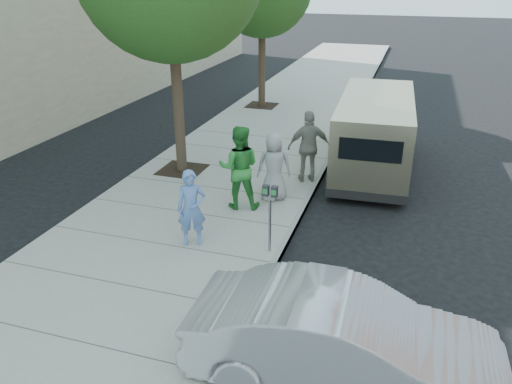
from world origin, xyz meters
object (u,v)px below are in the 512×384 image
person_green_shirt (239,167)px  person_gray_shirt (274,166)px  sedan (344,342)px  person_striped_polo (309,147)px  person_officer (192,208)px  parking_meter (270,204)px  van (374,132)px

person_green_shirt → person_gray_shirt: person_green_shirt is taller
sedan → person_striped_polo: (-1.91, 6.66, 0.39)m
sedan → person_gray_shirt: (-2.46, 5.29, 0.29)m
person_officer → person_green_shirt: size_ratio=0.81×
sedan → person_green_shirt: person_green_shirt is taller
sedan → person_gray_shirt: size_ratio=2.53×
person_officer → person_gray_shirt: person_gray_shirt is taller
person_gray_shirt → person_green_shirt: bearing=25.1°
person_gray_shirt → parking_meter: bearing=83.4°
parking_meter → person_green_shirt: size_ratio=0.72×
van → person_gray_shirt: bearing=-125.9°
person_green_shirt → person_striped_polo: size_ratio=1.04×
parking_meter → person_officer: person_officer is taller
parking_meter → van: 5.70m
parking_meter → van: size_ratio=0.24×
person_officer → parking_meter: bearing=-19.0°
parking_meter → person_striped_polo: person_striped_polo is taller
van → sedan: 8.41m
van → person_gray_shirt: van is taller
van → sedan: (0.42, -8.39, -0.41)m
van → sedan: bearing=-89.8°
person_officer → person_gray_shirt: 2.76m
sedan → person_officer: size_ratio=2.69×
sedan → person_green_shirt: (-3.10, 4.63, 0.43)m
person_green_shirt → person_striped_polo: person_green_shirt is taller
van → person_officer: bearing=-120.5°
person_green_shirt → person_gray_shirt: 0.93m
person_gray_shirt → person_striped_polo: bearing=-132.0°
person_striped_polo → person_officer: bearing=45.4°
parking_meter → person_gray_shirt: (-0.59, 2.42, -0.18)m
van → person_striped_polo: 2.28m
van → person_gray_shirt: size_ratio=3.43×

